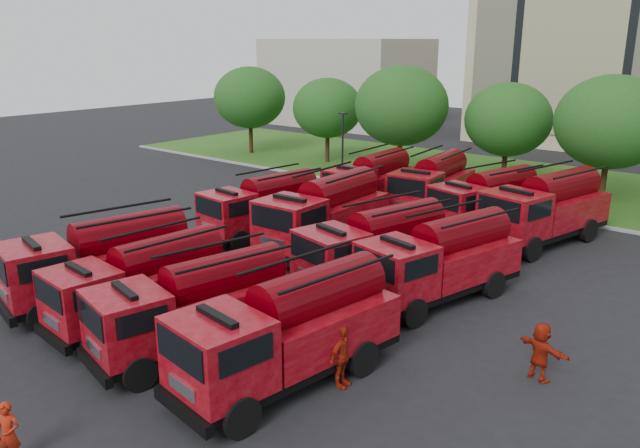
{
  "coord_description": "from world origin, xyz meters",
  "views": [
    {
      "loc": [
        16.19,
        -17.23,
        9.94
      ],
      "look_at": [
        -1.2,
        3.98,
        1.8
      ],
      "focal_mm": 35.0,
      "sensor_mm": 36.0,
      "label": 1
    }
  ],
  "objects_px": {
    "fire_truck_0": "(103,261)",
    "fire_truck_11": "(546,209)",
    "fire_truck_5": "(325,214)",
    "firefighter_2": "(341,386)",
    "fire_truck_9": "(433,185)",
    "firefighter_5": "(538,379)",
    "fire_truck_6": "(377,247)",
    "fire_truck_7": "(441,260)",
    "fire_truck_4": "(264,206)",
    "fire_truck_10": "(487,201)",
    "fire_truck_8": "(372,181)",
    "fire_truck_3": "(290,330)",
    "firefighter_1": "(138,360)",
    "firefighter_4": "(263,256)",
    "fire_truck_1": "(143,283)",
    "firefighter_3": "(272,398)",
    "fire_truck_2": "(197,306)"
  },
  "relations": [
    {
      "from": "fire_truck_0",
      "to": "fire_truck_11",
      "type": "xyz_separation_m",
      "value": [
        10.62,
        18.21,
        0.11
      ]
    },
    {
      "from": "fire_truck_5",
      "to": "firefighter_2",
      "type": "distance_m",
      "value": 12.83
    },
    {
      "from": "fire_truck_9",
      "to": "firefighter_5",
      "type": "distance_m",
      "value": 18.95
    },
    {
      "from": "firefighter_2",
      "to": "fire_truck_6",
      "type": "bearing_deg",
      "value": 21.25
    },
    {
      "from": "fire_truck_0",
      "to": "fire_truck_7",
      "type": "height_order",
      "value": "fire_truck_0"
    },
    {
      "from": "fire_truck_4",
      "to": "fire_truck_9",
      "type": "relative_size",
      "value": 0.94
    },
    {
      "from": "fire_truck_5",
      "to": "fire_truck_10",
      "type": "relative_size",
      "value": 1.06
    },
    {
      "from": "fire_truck_6",
      "to": "fire_truck_8",
      "type": "distance_m",
      "value": 12.43
    },
    {
      "from": "fire_truck_11",
      "to": "fire_truck_10",
      "type": "bearing_deg",
      "value": -170.51
    },
    {
      "from": "fire_truck_6",
      "to": "fire_truck_3",
      "type": "bearing_deg",
      "value": -59.57
    },
    {
      "from": "firefighter_1",
      "to": "firefighter_2",
      "type": "xyz_separation_m",
      "value": [
        6.07,
        2.9,
        0.0
      ]
    },
    {
      "from": "firefighter_1",
      "to": "fire_truck_9",
      "type": "bearing_deg",
      "value": 93.76
    },
    {
      "from": "firefighter_2",
      "to": "firefighter_4",
      "type": "relative_size",
      "value": 1.06
    },
    {
      "from": "fire_truck_4",
      "to": "fire_truck_9",
      "type": "xyz_separation_m",
      "value": [
        4.59,
        9.45,
        0.11
      ]
    },
    {
      "from": "fire_truck_0",
      "to": "fire_truck_9",
      "type": "distance_m",
      "value": 19.88
    },
    {
      "from": "fire_truck_7",
      "to": "firefighter_1",
      "type": "height_order",
      "value": "fire_truck_7"
    },
    {
      "from": "fire_truck_4",
      "to": "firefighter_5",
      "type": "xyz_separation_m",
      "value": [
        16.57,
        -5.13,
        -1.61
      ]
    },
    {
      "from": "fire_truck_1",
      "to": "fire_truck_10",
      "type": "xyz_separation_m",
      "value": [
        4.56,
        18.61,
        0.08
      ]
    },
    {
      "from": "fire_truck_1",
      "to": "firefighter_4",
      "type": "height_order",
      "value": "fire_truck_1"
    },
    {
      "from": "fire_truck_1",
      "to": "firefighter_2",
      "type": "xyz_separation_m",
      "value": [
        8.17,
        1.06,
        -1.57
      ]
    },
    {
      "from": "fire_truck_4",
      "to": "firefighter_1",
      "type": "xyz_separation_m",
      "value": [
        6.11,
        -12.16,
        -1.61
      ]
    },
    {
      "from": "fire_truck_7",
      "to": "fire_truck_1",
      "type": "bearing_deg",
      "value": -115.99
    },
    {
      "from": "firefighter_1",
      "to": "firefighter_4",
      "type": "xyz_separation_m",
      "value": [
        -3.9,
        9.76,
        0.0
      ]
    },
    {
      "from": "firefighter_1",
      "to": "firefighter_4",
      "type": "height_order",
      "value": "firefighter_1"
    },
    {
      "from": "fire_truck_4",
      "to": "firefighter_3",
      "type": "relative_size",
      "value": 4.11
    },
    {
      "from": "fire_truck_1",
      "to": "fire_truck_9",
      "type": "relative_size",
      "value": 0.91
    },
    {
      "from": "fire_truck_0",
      "to": "fire_truck_2",
      "type": "distance_m",
      "value": 6.01
    },
    {
      "from": "fire_truck_4",
      "to": "fire_truck_8",
      "type": "bearing_deg",
      "value": 88.13
    },
    {
      "from": "fire_truck_6",
      "to": "firefighter_4",
      "type": "height_order",
      "value": "fire_truck_6"
    },
    {
      "from": "fire_truck_11",
      "to": "firefighter_1",
      "type": "distance_m",
      "value": 21.09
    },
    {
      "from": "fire_truck_4",
      "to": "firefighter_4",
      "type": "distance_m",
      "value": 3.64
    },
    {
      "from": "firefighter_1",
      "to": "firefighter_3",
      "type": "height_order",
      "value": "firefighter_1"
    },
    {
      "from": "fire_truck_11",
      "to": "firefighter_2",
      "type": "relative_size",
      "value": 4.19
    },
    {
      "from": "fire_truck_7",
      "to": "fire_truck_5",
      "type": "bearing_deg",
      "value": 179.23
    },
    {
      "from": "fire_truck_9",
      "to": "firefighter_4",
      "type": "height_order",
      "value": "fire_truck_9"
    },
    {
      "from": "fire_truck_1",
      "to": "fire_truck_5",
      "type": "height_order",
      "value": "fire_truck_5"
    },
    {
      "from": "fire_truck_2",
      "to": "fire_truck_8",
      "type": "relative_size",
      "value": 0.98
    },
    {
      "from": "fire_truck_3",
      "to": "fire_truck_11",
      "type": "height_order",
      "value": "fire_truck_11"
    },
    {
      "from": "fire_truck_3",
      "to": "fire_truck_9",
      "type": "relative_size",
      "value": 1.0
    },
    {
      "from": "firefighter_4",
      "to": "firefighter_5",
      "type": "bearing_deg",
      "value": -153.89
    },
    {
      "from": "fire_truck_3",
      "to": "fire_truck_10",
      "type": "bearing_deg",
      "value": 104.97
    },
    {
      "from": "fire_truck_4",
      "to": "firefighter_2",
      "type": "bearing_deg",
      "value": -31.14
    },
    {
      "from": "fire_truck_2",
      "to": "firefighter_4",
      "type": "relative_size",
      "value": 3.93
    },
    {
      "from": "fire_truck_7",
      "to": "firefighter_4",
      "type": "bearing_deg",
      "value": -161.35
    },
    {
      "from": "fire_truck_10",
      "to": "firefighter_5",
      "type": "xyz_separation_m",
      "value": [
        7.99,
        -13.41,
        -1.64
      ]
    },
    {
      "from": "fire_truck_9",
      "to": "fire_truck_11",
      "type": "distance_m",
      "value": 7.33
    },
    {
      "from": "fire_truck_5",
      "to": "firefighter_5",
      "type": "xyz_separation_m",
      "value": [
        12.75,
        -5.42,
        -1.81
      ]
    },
    {
      "from": "fire_truck_3",
      "to": "fire_truck_4",
      "type": "distance_m",
      "value": 14.76
    },
    {
      "from": "fire_truck_2",
      "to": "fire_truck_3",
      "type": "xyz_separation_m",
      "value": [
        3.67,
        0.46,
        0.11
      ]
    },
    {
      "from": "firefighter_4",
      "to": "fire_truck_7",
      "type": "bearing_deg",
      "value": -138.21
    }
  ]
}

